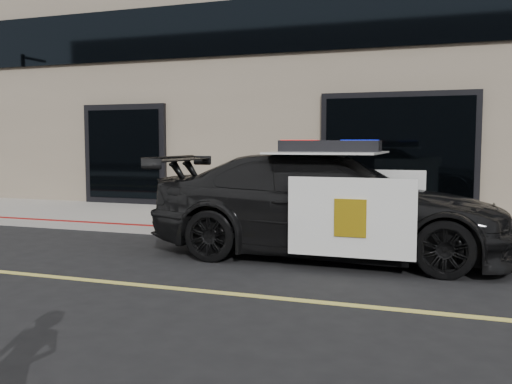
% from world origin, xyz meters
% --- Properties ---
extents(ground, '(120.00, 120.00, 0.00)m').
position_xyz_m(ground, '(0.00, 0.00, 0.00)').
color(ground, black).
rests_on(ground, ground).
extents(sidewalk_n, '(60.00, 3.50, 0.15)m').
position_xyz_m(sidewalk_n, '(0.00, 5.25, 0.07)').
color(sidewalk_n, gray).
rests_on(sidewalk_n, ground).
extents(police_car, '(2.55, 5.53, 1.80)m').
position_xyz_m(police_car, '(-1.59, 2.55, 0.81)').
color(police_car, black).
rests_on(police_car, ground).
extents(fire_hydrant, '(0.35, 0.48, 0.76)m').
position_xyz_m(fire_hydrant, '(-3.73, 4.07, 0.51)').
color(fire_hydrant, silver).
rests_on(fire_hydrant, sidewalk_n).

